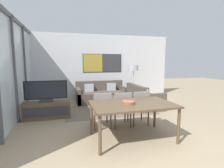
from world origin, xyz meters
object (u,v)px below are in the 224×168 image
object	(u,v)px
sofa_side	(143,100)
dining_chair_centre	(121,107)
dining_chair_right	(139,106)
coffee_table	(110,101)
tv_console	(47,110)
dining_chair_left	(102,108)
fruit_bowl	(129,102)
floor_lamp	(133,70)
television	(46,91)
sofa_main	(101,95)
dining_table	(132,107)

from	to	relation	value
sofa_side	dining_chair_centre	world-z (taller)	dining_chair_centre
dining_chair_right	coffee_table	bearing A→B (deg)	105.21
tv_console	dining_chair_left	world-z (taller)	dining_chair_left
fruit_bowl	floor_lamp	world-z (taller)	floor_lamp
tv_console	dining_chair_left	size ratio (longest dim) A/B	1.47
television	coffee_table	world-z (taller)	television
sofa_main	coffee_table	world-z (taller)	sofa_main
dining_table	fruit_bowl	distance (m)	0.14
dining_chair_right	dining_table	bearing A→B (deg)	-123.84
dining_chair_centre	floor_lamp	world-z (taller)	floor_lamp
dining_chair_centre	floor_lamp	size ratio (longest dim) A/B	0.60
dining_chair_centre	dining_table	bearing A→B (deg)	-90.00
television	sofa_main	size ratio (longest dim) A/B	0.59
tv_console	coffee_table	bearing A→B (deg)	8.78
sofa_side	dining_chair_right	size ratio (longest dim) A/B	1.55
coffee_table	floor_lamp	xyz separation A→B (m)	(1.42, 1.40, 0.97)
coffee_table	dining_chair_centre	distance (m)	1.50
dining_chair_right	tv_console	bearing A→B (deg)	153.44
dining_table	dining_chair_right	size ratio (longest dim) A/B	1.92
floor_lamp	fruit_bowl	bearing A→B (deg)	-113.96
television	sofa_side	world-z (taller)	television
tv_console	dining_chair_right	xyz separation A→B (m)	(2.33, -1.17, 0.25)
dining_table	floor_lamp	size ratio (longest dim) A/B	1.15
dining_chair_left	floor_lamp	world-z (taller)	floor_lamp
sofa_main	dining_chair_right	bearing A→B (deg)	-82.00
coffee_table	floor_lamp	distance (m)	2.22
dining_chair_right	sofa_side	bearing A→B (deg)	61.22
floor_lamp	dining_table	bearing A→B (deg)	-112.78
sofa_main	television	bearing A→B (deg)	-139.27
tv_console	sofa_side	bearing A→B (deg)	6.70
television	tv_console	bearing A→B (deg)	-90.00
dining_table	floor_lamp	distance (m)	3.94
tv_console	fruit_bowl	xyz separation A→B (m)	(1.75, -1.91, 0.55)
tv_console	dining_chair_right	size ratio (longest dim) A/B	1.47
dining_chair_right	floor_lamp	world-z (taller)	floor_lamp
dining_chair_centre	television	bearing A→B (deg)	147.33
tv_console	sofa_main	bearing A→B (deg)	40.75
dining_chair_left	television	bearing A→B (deg)	140.59
dining_chair_left	dining_chair_centre	bearing A→B (deg)	-7.80
coffee_table	fruit_bowl	distance (m)	2.27
sofa_side	dining_chair_centre	size ratio (longest dim) A/B	1.55
television	sofa_side	size ratio (longest dim) A/B	0.84
sofa_side	coffee_table	bearing A→B (deg)	93.44
sofa_main	dining_table	size ratio (longest dim) A/B	1.16
sofa_main	dining_chair_left	bearing A→B (deg)	-101.68
dining_table	dining_chair_left	bearing A→B (deg)	122.09
coffee_table	dining_table	size ratio (longest dim) A/B	0.59
dining_chair_right	fruit_bowl	bearing A→B (deg)	-128.15
dining_table	dining_chair_right	xyz separation A→B (m)	(0.49, 0.73, -0.20)
dining_chair_left	fruit_bowl	distance (m)	0.93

